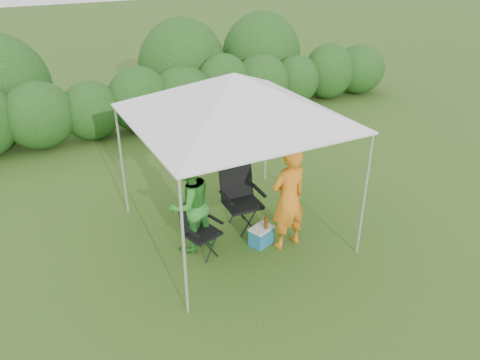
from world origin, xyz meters
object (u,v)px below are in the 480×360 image
man (288,198)px  cooler (261,236)px  chair_left (199,226)px  canopy (234,96)px  chair_right (240,195)px  woman (189,204)px

man → cooler: 0.85m
chair_left → cooler: bearing=-32.1°
canopy → cooler: bearing=-69.4°
chair_right → man: 1.03m
chair_right → woman: 1.09m
chair_right → chair_left: chair_right is taller
chair_left → woman: bearing=92.1°
chair_left → cooler: size_ratio=1.97×
canopy → man: (0.58, -0.77, -1.57)m
canopy → woman: size_ratio=1.87×
chair_left → cooler: chair_left is taller
chair_left → woman: size_ratio=0.55×
chair_right → woman: bearing=-164.4°
man → cooler: (-0.37, 0.21, -0.73)m
canopy → woman: (-0.86, -0.09, -1.63)m
canopy → man: 1.84m
cooler → man: bearing=-49.3°
chair_right → man: bearing=-63.0°
cooler → chair_right: bearing=72.4°
canopy → cooler: canopy is taller
chair_right → chair_left: 1.07m
canopy → woman: canopy is taller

